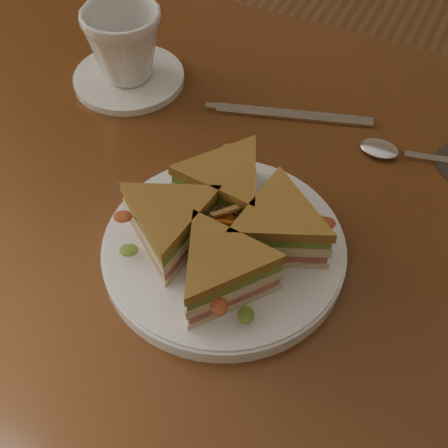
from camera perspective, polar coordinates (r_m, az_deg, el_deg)
name	(u,v)px	position (r m, az deg, el deg)	size (l,w,h in m)	color
table	(273,282)	(0.76, 4.52, -5.35)	(1.20, 0.80, 0.75)	#3E1F0E
plate	(224,250)	(0.65, 0.00, -2.39)	(0.25, 0.25, 0.02)	white
sandwich_wedges	(224,227)	(0.62, 0.00, -0.30)	(0.25, 0.25, 0.06)	beige
crisps_mound	(224,230)	(0.62, 0.00, -0.53)	(0.09, 0.09, 0.05)	#C85B19
spoon	(399,153)	(0.78, 15.67, 6.31)	(0.18, 0.06, 0.01)	silver
knife	(283,114)	(0.81, 5.38, 9.94)	(0.21, 0.08, 0.00)	silver
saucer	(129,78)	(0.87, -8.68, 13.05)	(0.15, 0.15, 0.01)	white
coffee_cup	(124,44)	(0.84, -9.11, 15.91)	(0.10, 0.10, 0.10)	white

